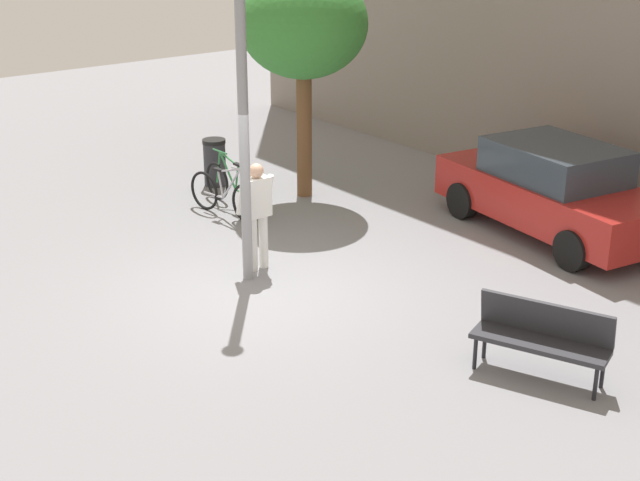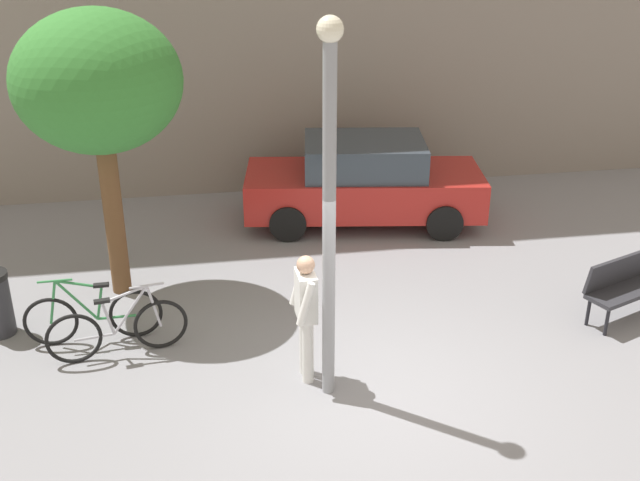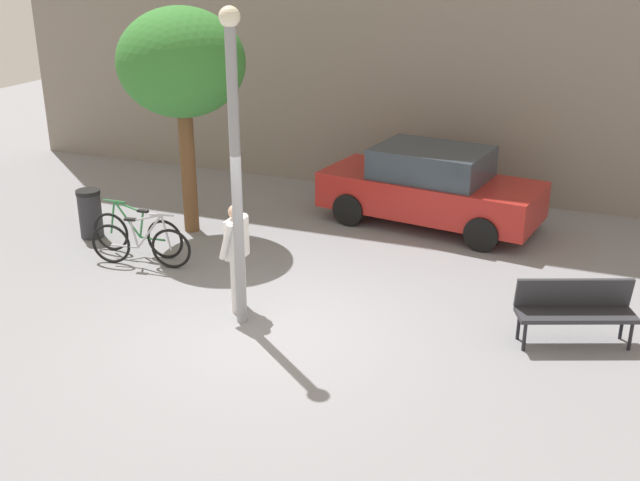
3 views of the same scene
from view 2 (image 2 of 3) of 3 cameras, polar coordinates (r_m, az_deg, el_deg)
The scene contains 8 objects.
ground_plane at distance 9.63m, azimuth 3.82°, elevation -10.90°, with size 36.00×36.00×0.00m, color gray.
lamppost at distance 8.39m, azimuth 0.68°, elevation 3.12°, with size 0.28×0.28×4.45m.
person_by_lamppost at distance 9.32m, azimuth -1.06°, elevation -5.08°, with size 0.29×0.60×1.67m.
park_bench at distance 11.75m, azimuth 21.96°, elevation -2.72°, with size 1.66×1.04×0.92m.
plaza_tree at distance 11.07m, azimuth -16.06°, elevation 11.03°, with size 2.30×2.30×4.18m.
bicycle_silver at distance 10.38m, azimuth -14.63°, elevation -6.36°, with size 1.79×0.35×0.97m.
bicycle_green at distance 10.78m, azimuth -16.40°, elevation -5.35°, with size 1.81×0.11×0.97m.
parked_car_red at distance 13.92m, azimuth 3.24°, elevation 4.35°, with size 4.41×2.31×1.55m.
Camera 2 is at (-1.91, -7.61, 5.58)m, focal length 43.41 mm.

